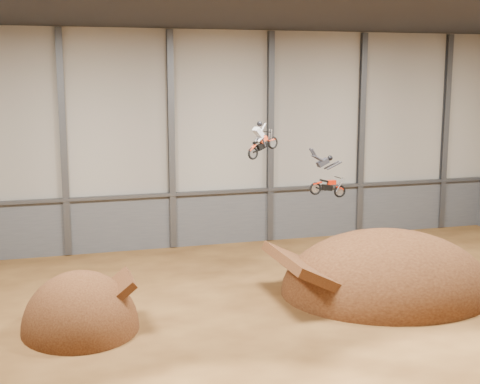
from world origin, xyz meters
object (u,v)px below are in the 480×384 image
object	(u,v)px
takeoff_ramp	(81,329)
fmx_rider_b	(327,174)
landing_ramp	(386,291)
fmx_rider_a	(265,136)

from	to	relation	value
takeoff_ramp	fmx_rider_b	distance (m)	14.96
landing_ramp	fmx_rider_b	world-z (taller)	fmx_rider_b
landing_ramp	fmx_rider_b	bearing A→B (deg)	131.74
landing_ramp	fmx_rider_a	distance (m)	10.33
fmx_rider_b	takeoff_ramp	bearing A→B (deg)	-168.75
fmx_rider_a	fmx_rider_b	size ratio (longest dim) A/B	0.73
landing_ramp	fmx_rider_b	size ratio (longest dim) A/B	3.89
fmx_rider_a	fmx_rider_b	world-z (taller)	fmx_rider_a
fmx_rider_a	landing_ramp	bearing A→B (deg)	-48.83
fmx_rider_a	fmx_rider_b	xyz separation A→B (m)	(3.49, -0.17, -2.11)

